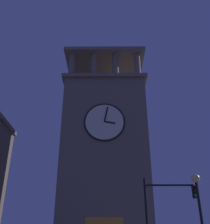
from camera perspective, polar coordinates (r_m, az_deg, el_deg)
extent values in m
cube|color=#75665B|center=(29.46, -0.06, -12.34)|extent=(8.49, 8.79, 17.86)
cube|color=#75665B|center=(32.84, -0.05, 3.33)|extent=(9.09, 9.39, 0.40)
cylinder|color=#75665B|center=(30.78, 6.81, 9.67)|extent=(0.70, 0.70, 3.14)
cylinder|color=#75665B|center=(30.60, 2.22, 9.71)|extent=(0.70, 0.70, 3.14)
cylinder|color=#75665B|center=(30.62, -2.40, 9.70)|extent=(0.70, 0.70, 3.14)
cylinder|color=#75665B|center=(30.82, -6.97, 9.63)|extent=(0.70, 0.70, 3.14)
cylinder|color=#75665B|center=(37.18, 5.61, 2.84)|extent=(0.70, 0.70, 3.14)
cylinder|color=#75665B|center=(37.03, 1.86, 2.84)|extent=(0.70, 0.70, 3.14)
cylinder|color=#75665B|center=(37.04, -1.90, 2.83)|extent=(0.70, 0.70, 3.14)
cylinder|color=#75665B|center=(37.21, -5.65, 2.81)|extent=(0.70, 0.70, 3.14)
cube|color=#75665B|center=(34.71, -0.05, 8.43)|extent=(9.09, 9.39, 0.40)
cylinder|color=black|center=(35.66, -0.05, 10.59)|extent=(0.12, 0.12, 2.86)
cylinder|color=silver|center=(26.44, -0.11, -2.09)|extent=(3.86, 0.12, 3.86)
torus|color=black|center=(26.42, -0.11, -2.08)|extent=(4.02, 0.16, 4.02)
cube|color=black|center=(26.31, 1.03, -2.19)|extent=(1.07, 0.06, 0.30)
cube|color=black|center=(26.69, 0.23, -0.43)|extent=(0.44, 0.06, 1.63)
cylinder|color=black|center=(18.27, 13.33, -14.75)|extent=(3.09, 0.12, 0.12)
cube|color=black|center=(18.59, 18.29, -15.70)|extent=(0.22, 0.30, 0.75)
sphere|color=#360505|center=(18.47, 18.33, -14.76)|extent=(0.16, 0.16, 0.16)
sphere|color=#392705|center=(18.43, 18.44, -15.52)|extent=(0.16, 0.16, 0.16)
sphere|color=#18C154|center=(18.39, 18.55, -16.28)|extent=(0.16, 0.16, 0.16)
sphere|color=#F9DB8C|center=(15.20, 18.53, -13.12)|extent=(0.44, 0.44, 0.44)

